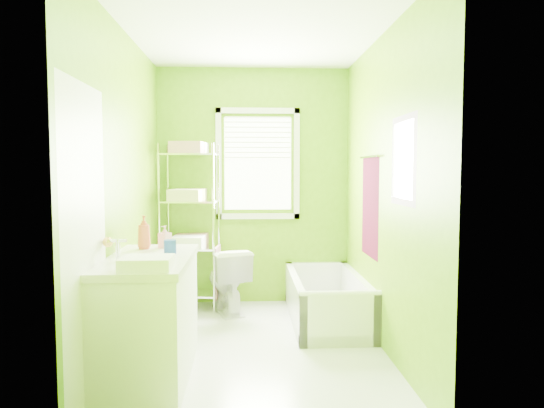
{
  "coord_description": "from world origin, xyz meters",
  "views": [
    {
      "loc": [
        -0.06,
        -3.93,
        1.48
      ],
      "look_at": [
        0.15,
        0.25,
        1.19
      ],
      "focal_mm": 32.0,
      "sensor_mm": 36.0,
      "label": 1
    }
  ],
  "objects_px": {
    "toilet": "(227,280)",
    "wire_shelf_unit": "(191,207)",
    "bathtub": "(327,306)",
    "vanity": "(149,314)"
  },
  "relations": [
    {
      "from": "toilet",
      "to": "wire_shelf_unit",
      "type": "bearing_deg",
      "value": -41.05
    },
    {
      "from": "bathtub",
      "to": "vanity",
      "type": "bearing_deg",
      "value": -140.17
    },
    {
      "from": "vanity",
      "to": "wire_shelf_unit",
      "type": "xyz_separation_m",
      "value": [
        0.1,
        1.76,
        0.62
      ]
    },
    {
      "from": "toilet",
      "to": "vanity",
      "type": "xyz_separation_m",
      "value": [
        -0.48,
        -1.6,
        0.13
      ]
    },
    {
      "from": "bathtub",
      "to": "wire_shelf_unit",
      "type": "relative_size",
      "value": 0.83
    },
    {
      "from": "wire_shelf_unit",
      "to": "bathtub",
      "type": "bearing_deg",
      "value": -21.36
    },
    {
      "from": "bathtub",
      "to": "toilet",
      "type": "height_order",
      "value": "toilet"
    },
    {
      "from": "vanity",
      "to": "wire_shelf_unit",
      "type": "relative_size",
      "value": 0.65
    },
    {
      "from": "bathtub",
      "to": "toilet",
      "type": "distance_m",
      "value": 1.07
    },
    {
      "from": "bathtub",
      "to": "toilet",
      "type": "xyz_separation_m",
      "value": [
        -0.99,
        0.38,
        0.19
      ]
    }
  ]
}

